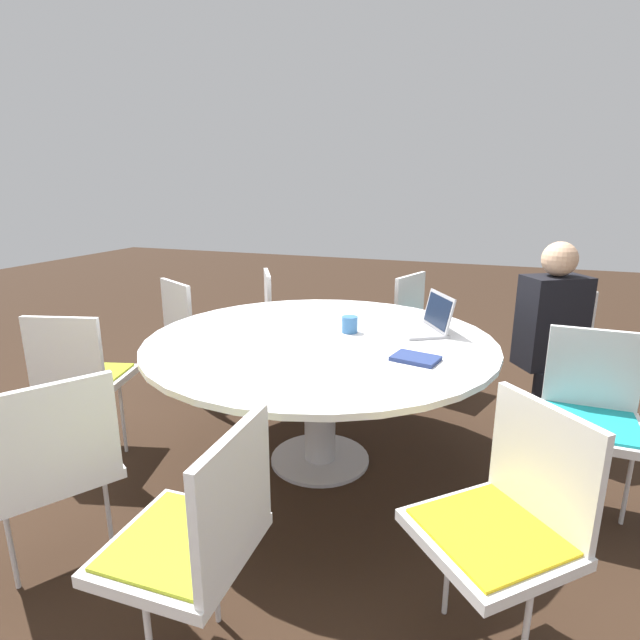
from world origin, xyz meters
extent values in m
plane|color=black|center=(0.00, 0.00, 0.00)|extent=(16.00, 16.00, 0.00)
cylinder|color=#B7B7BC|center=(0.00, 0.00, 0.01)|extent=(0.56, 0.56, 0.02)
cylinder|color=#B7B7BC|center=(0.00, 0.00, 0.37)|extent=(0.18, 0.18, 0.69)
cylinder|color=white|center=(0.00, 0.00, 0.73)|extent=(1.87, 1.87, 0.03)
cube|color=silver|center=(-1.40, -0.85, 0.46)|extent=(0.59, 0.59, 0.04)
cube|color=#4C5156|center=(-1.40, -0.85, 0.49)|extent=(0.52, 0.52, 0.01)
cube|color=silver|center=(-1.30, -1.02, 0.68)|extent=(0.37, 0.24, 0.40)
cylinder|color=silver|center=(-1.56, -0.95, 0.22)|extent=(0.02, 0.02, 0.44)
cylinder|color=silver|center=(-1.25, -0.76, 0.22)|extent=(0.02, 0.02, 0.44)
cube|color=silver|center=(-0.44, -1.27, 0.46)|extent=(0.54, 0.55, 0.04)
cube|color=teal|center=(-0.44, -1.27, 0.49)|extent=(0.48, 0.49, 0.01)
cube|color=silver|center=(-0.25, -1.33, 0.68)|extent=(0.16, 0.41, 0.40)
cylinder|color=silver|center=(-0.49, -1.44, 0.22)|extent=(0.02, 0.02, 0.44)
cylinder|color=silver|center=(-0.38, -1.10, 0.22)|extent=(0.02, 0.02, 0.44)
cube|color=silver|center=(0.66, -1.17, 0.46)|extent=(0.58, 0.59, 0.04)
cube|color=gold|center=(0.66, -1.17, 0.49)|extent=(0.51, 0.52, 0.01)
cube|color=silver|center=(0.83, -1.07, 0.68)|extent=(0.23, 0.38, 0.40)
cylinder|color=silver|center=(0.75, -1.33, 0.22)|extent=(0.02, 0.02, 0.44)
cylinder|color=silver|center=(0.57, -1.01, 0.22)|extent=(0.02, 0.02, 0.44)
cube|color=silver|center=(1.17, -0.65, 0.46)|extent=(0.59, 0.58, 0.04)
cube|color=#4C5156|center=(1.17, -0.65, 0.49)|extent=(0.52, 0.51, 0.01)
cube|color=silver|center=(1.27, -0.48, 0.68)|extent=(0.38, 0.23, 0.40)
cylinder|color=silver|center=(1.33, -0.74, 0.22)|extent=(0.02, 0.02, 0.44)
cylinder|color=silver|center=(1.02, -0.57, 0.22)|extent=(0.02, 0.02, 0.44)
cube|color=silver|center=(1.30, 0.35, 0.46)|extent=(0.53, 0.52, 0.04)
cube|color=olive|center=(1.30, 0.35, 0.49)|extent=(0.47, 0.46, 0.01)
cube|color=silver|center=(1.25, 0.54, 0.68)|extent=(0.41, 0.14, 0.40)
cylinder|color=silver|center=(1.47, 0.40, 0.22)|extent=(0.02, 0.02, 0.44)
cylinder|color=silver|center=(1.12, 0.30, 0.22)|extent=(0.02, 0.02, 0.44)
cube|color=silver|center=(0.71, 1.14, 0.46)|extent=(0.59, 0.60, 0.04)
cube|color=gold|center=(0.71, 1.14, 0.49)|extent=(0.52, 0.52, 0.01)
cube|color=silver|center=(0.54, 1.25, 0.68)|extent=(0.25, 0.37, 0.40)
cylinder|color=silver|center=(0.80, 1.30, 0.22)|extent=(0.02, 0.02, 0.44)
cylinder|color=silver|center=(0.61, 0.99, 0.22)|extent=(0.02, 0.02, 0.44)
cube|color=silver|center=(-0.03, 1.34, 0.46)|extent=(0.43, 0.45, 0.04)
cube|color=olive|center=(-0.03, 1.34, 0.49)|extent=(0.38, 0.40, 0.01)
cube|color=silver|center=(-0.23, 1.34, 0.68)|extent=(0.04, 0.42, 0.40)
cylinder|color=silver|center=(-0.03, 1.16, 0.22)|extent=(0.02, 0.02, 0.44)
cube|color=silver|center=(-0.92, 0.98, 0.46)|extent=(0.61, 0.61, 0.04)
cube|color=gold|center=(-0.92, 0.98, 0.49)|extent=(0.53, 0.54, 0.01)
cube|color=silver|center=(-1.07, 0.84, 0.68)|extent=(0.31, 0.32, 0.40)
cylinder|color=silver|center=(-0.80, 0.84, 0.22)|extent=(0.02, 0.02, 0.44)
cube|color=silver|center=(-1.34, 0.04, 0.46)|extent=(0.45, 0.43, 0.04)
cube|color=teal|center=(-1.34, 0.04, 0.49)|extent=(0.40, 0.38, 0.01)
cube|color=silver|center=(-1.35, -0.16, 0.68)|extent=(0.42, 0.04, 0.40)
cylinder|color=silver|center=(-1.52, 0.04, 0.22)|extent=(0.02, 0.02, 0.44)
cylinder|color=silver|center=(-1.16, 0.03, 0.22)|extent=(0.02, 0.02, 0.44)
cylinder|color=black|center=(-1.33, -0.69, 0.24)|extent=(0.10, 0.10, 0.48)
cylinder|color=black|center=(-1.17, -0.60, 0.24)|extent=(0.10, 0.10, 0.48)
cube|color=black|center=(-1.20, -0.73, 0.75)|extent=(0.42, 0.37, 0.55)
sphere|color=tan|center=(-1.20, -0.73, 1.13)|extent=(0.20, 0.20, 0.20)
cube|color=#99999E|center=(-0.48, -0.29, 0.75)|extent=(0.36, 0.39, 0.02)
cube|color=#99999E|center=(-0.58, -0.35, 0.86)|extent=(0.21, 0.29, 0.20)
cube|color=black|center=(-0.57, -0.35, 0.86)|extent=(0.18, 0.26, 0.17)
cube|color=navy|center=(-0.55, 0.18, 0.75)|extent=(0.24, 0.19, 0.02)
cylinder|color=#33669E|center=(-0.12, -0.15, 0.79)|extent=(0.09, 0.09, 0.09)
camera|label=1|loc=(-0.88, 2.42, 1.54)|focal=28.00mm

